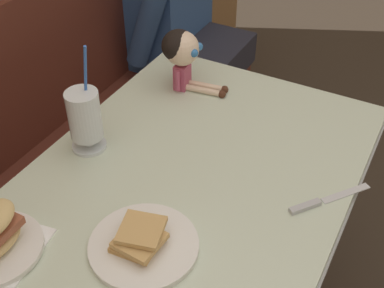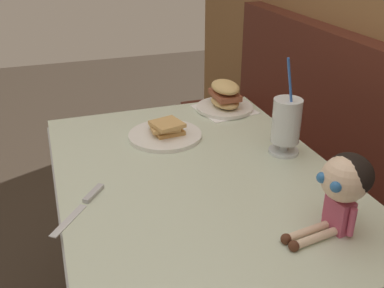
{
  "view_description": "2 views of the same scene",
  "coord_description": "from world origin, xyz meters",
  "px_view_note": "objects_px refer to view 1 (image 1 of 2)",
  "views": [
    {
      "loc": [
        -0.87,
        -0.29,
        1.64
      ],
      "look_at": [
        0.03,
        0.19,
        0.81
      ],
      "focal_mm": 47.16,
      "sensor_mm": 36.0,
      "label": 1
    },
    {
      "loc": [
        1.08,
        -0.21,
        1.4
      ],
      "look_at": [
        0.02,
        0.15,
        0.85
      ],
      "focal_mm": 42.19,
      "sensor_mm": 36.0,
      "label": 2
    }
  ],
  "objects_px": {
    "toast_plate": "(143,243)",
    "milkshake_glass": "(85,118)",
    "butter_knife": "(317,203)",
    "seated_doll": "(182,52)",
    "diner_patron": "(177,0)"
  },
  "relations": [
    {
      "from": "seated_doll",
      "to": "toast_plate",
      "type": "bearing_deg",
      "value": -158.42
    },
    {
      "from": "toast_plate",
      "to": "diner_patron",
      "type": "relative_size",
      "value": 0.31
    },
    {
      "from": "milkshake_glass",
      "to": "butter_knife",
      "type": "bearing_deg",
      "value": -82.2
    },
    {
      "from": "butter_knife",
      "to": "diner_patron",
      "type": "height_order",
      "value": "diner_patron"
    },
    {
      "from": "toast_plate",
      "to": "butter_knife",
      "type": "height_order",
      "value": "toast_plate"
    },
    {
      "from": "seated_doll",
      "to": "diner_patron",
      "type": "bearing_deg",
      "value": 31.29
    },
    {
      "from": "milkshake_glass",
      "to": "seated_doll",
      "type": "height_order",
      "value": "milkshake_glass"
    },
    {
      "from": "toast_plate",
      "to": "diner_patron",
      "type": "height_order",
      "value": "diner_patron"
    },
    {
      "from": "toast_plate",
      "to": "seated_doll",
      "type": "distance_m",
      "value": 0.69
    },
    {
      "from": "toast_plate",
      "to": "milkshake_glass",
      "type": "xyz_separation_m",
      "value": [
        0.23,
        0.33,
        0.09
      ]
    },
    {
      "from": "seated_doll",
      "to": "diner_patron",
      "type": "xyz_separation_m",
      "value": [
        0.58,
        0.36,
        -0.13
      ]
    },
    {
      "from": "milkshake_glass",
      "to": "diner_patron",
      "type": "xyz_separation_m",
      "value": [
        0.98,
        0.28,
        -0.1
      ]
    },
    {
      "from": "milkshake_glass",
      "to": "seated_doll",
      "type": "relative_size",
      "value": 1.4
    },
    {
      "from": "milkshake_glass",
      "to": "seated_doll",
      "type": "bearing_deg",
      "value": -11.01
    },
    {
      "from": "milkshake_glass",
      "to": "seated_doll",
      "type": "xyz_separation_m",
      "value": [
        0.4,
        -0.08,
        0.03
      ]
    }
  ]
}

